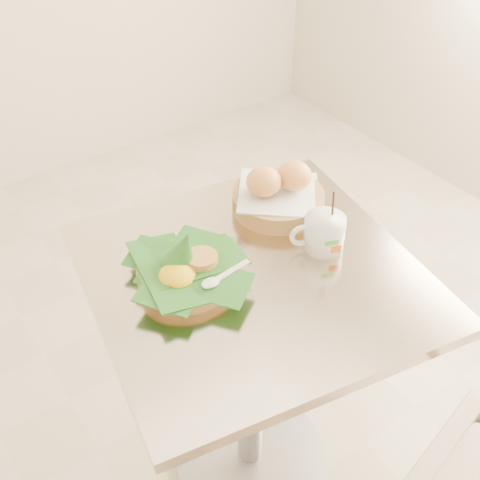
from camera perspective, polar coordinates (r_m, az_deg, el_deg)
floor at (r=1.90m, az=-3.69°, el=-20.64°), size 3.60×3.60×0.00m
cafe_table at (r=1.48m, az=1.13°, el=-9.27°), size 0.81×0.81×0.75m
rice_basket at (r=1.28m, az=-5.18°, el=-2.71°), size 0.26×0.26×0.13m
bread_basket at (r=1.49m, az=3.66°, el=4.39°), size 0.27×0.27×0.12m
coffee_mug at (r=1.37m, az=7.90°, el=0.74°), size 0.13×0.10×0.16m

